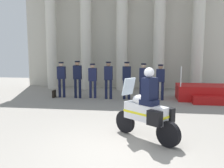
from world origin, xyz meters
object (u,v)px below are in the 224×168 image
at_px(officer_in_row_6, 160,79).
at_px(officer_in_row_0, 62,77).
at_px(officer_in_row_3, 108,77).
at_px(motorcycle_with_rider, 148,110).
at_px(reviewing_stand, 204,93).
at_px(officer_in_row_2, 93,78).
at_px(officer_in_row_4, 127,77).
at_px(officer_in_row_5, 143,79).
at_px(briefcase_on_ground, 54,94).
at_px(officer_in_row_1, 78,76).

bearing_deg(officer_in_row_6, officer_in_row_0, -1.04).
bearing_deg(officer_in_row_3, motorcycle_with_rider, 108.77).
distance_m(reviewing_stand, officer_in_row_6, 2.15).
relative_size(officer_in_row_2, officer_in_row_4, 0.94).
distance_m(officer_in_row_2, officer_in_row_3, 0.80).
xyz_separation_m(officer_in_row_4, officer_in_row_6, (1.54, 0.04, -0.07)).
bearing_deg(officer_in_row_5, officer_in_row_6, -172.74).
xyz_separation_m(officer_in_row_2, officer_in_row_6, (3.18, -0.07, -0.00)).
distance_m(officer_in_row_0, officer_in_row_4, 3.19).
xyz_separation_m(reviewing_stand, officer_in_row_4, (-3.57, -0.30, 0.71)).
xyz_separation_m(officer_in_row_5, motorcycle_with_rider, (0.19, -5.23, -0.21)).
height_order(officer_in_row_2, briefcase_on_ground, officer_in_row_2).
bearing_deg(briefcase_on_ground, motorcycle_with_rider, -49.41).
bearing_deg(officer_in_row_6, officer_in_row_5, 7.26).
relative_size(officer_in_row_2, motorcycle_with_rider, 0.87).
bearing_deg(officer_in_row_3, officer_in_row_5, 177.97).
relative_size(officer_in_row_2, briefcase_on_ground, 4.60).
bearing_deg(motorcycle_with_rider, officer_in_row_2, -25.23).
relative_size(reviewing_stand, motorcycle_with_rider, 1.30).
distance_m(officer_in_row_0, officer_in_row_2, 1.54).
bearing_deg(officer_in_row_5, reviewing_stand, -172.86).
distance_m(officer_in_row_0, motorcycle_with_rider, 6.80).
distance_m(officer_in_row_3, officer_in_row_5, 1.63).
bearing_deg(officer_in_row_4, officer_in_row_2, -4.34).
height_order(officer_in_row_6, briefcase_on_ground, officer_in_row_6).
xyz_separation_m(officer_in_row_5, briefcase_on_ground, (-4.31, 0.02, -0.82)).
xyz_separation_m(reviewing_stand, motorcycle_with_rider, (-2.61, -5.59, 0.46)).
distance_m(reviewing_stand, officer_in_row_4, 3.66).
distance_m(officer_in_row_5, briefcase_on_ground, 4.39).
distance_m(officer_in_row_0, officer_in_row_6, 4.73).
relative_size(officer_in_row_4, motorcycle_with_rider, 0.92).
height_order(officer_in_row_0, motorcycle_with_rider, motorcycle_with_rider).
xyz_separation_m(reviewing_stand, officer_in_row_2, (-5.22, -0.19, 0.65)).
relative_size(reviewing_stand, officer_in_row_5, 1.45).
relative_size(officer_in_row_1, briefcase_on_ground, 4.96).
height_order(officer_in_row_0, officer_in_row_5, officer_in_row_0).
xyz_separation_m(officer_in_row_3, officer_in_row_5, (1.63, -0.05, -0.04)).
bearing_deg(officer_in_row_1, officer_in_row_2, -172.09).
xyz_separation_m(officer_in_row_0, officer_in_row_3, (2.33, -0.11, 0.02)).
relative_size(officer_in_row_3, officer_in_row_6, 1.07).
relative_size(reviewing_stand, officer_in_row_2, 1.49).
relative_size(officer_in_row_2, officer_in_row_6, 1.00).
distance_m(officer_in_row_2, officer_in_row_6, 3.18).
height_order(reviewing_stand, officer_in_row_6, officer_in_row_6).
xyz_separation_m(officer_in_row_0, officer_in_row_2, (1.54, 0.01, -0.04)).
height_order(officer_in_row_2, officer_in_row_6, officer_in_row_2).
distance_m(officer_in_row_1, officer_in_row_4, 2.36).
height_order(officer_in_row_2, officer_in_row_3, officer_in_row_3).
xyz_separation_m(officer_in_row_4, briefcase_on_ground, (-3.53, -0.04, -0.86)).
bearing_deg(officer_in_row_3, officer_in_row_0, -3.10).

